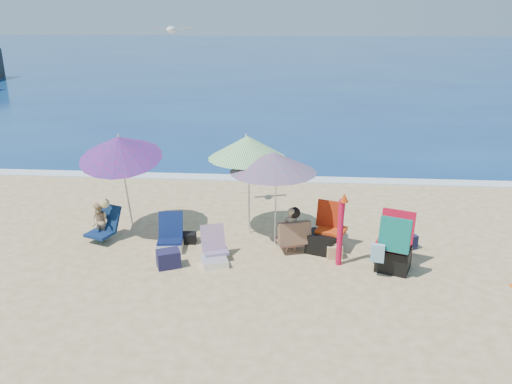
# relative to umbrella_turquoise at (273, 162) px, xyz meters

# --- Properties ---
(ground) EXTENTS (120.00, 120.00, 0.00)m
(ground) POSITION_rel_umbrella_turquoise_xyz_m (-0.01, -1.15, -1.64)
(ground) COLOR #D8BC84
(ground) RESTS_ON ground
(sea) EXTENTS (120.00, 80.00, 0.12)m
(sea) POSITION_rel_umbrella_turquoise_xyz_m (-0.01, 43.85, -1.69)
(sea) COLOR navy
(sea) RESTS_ON ground
(foam) EXTENTS (120.00, 0.50, 0.04)m
(foam) POSITION_rel_umbrella_turquoise_xyz_m (-0.01, 3.95, -1.62)
(foam) COLOR white
(foam) RESTS_ON ground
(umbrella_turquoise) EXTENTS (1.69, 1.69, 1.86)m
(umbrella_turquoise) POSITION_rel_umbrella_turquoise_xyz_m (0.00, 0.00, 0.00)
(umbrella_turquoise) COLOR white
(umbrella_turquoise) RESTS_ON ground
(umbrella_striped) EXTENTS (1.99, 1.99, 2.04)m
(umbrella_striped) POSITION_rel_umbrella_turquoise_xyz_m (-0.52, 0.47, 0.15)
(umbrella_striped) COLOR silver
(umbrella_striped) RESTS_ON ground
(umbrella_blue) EXTENTS (1.71, 1.77, 2.19)m
(umbrella_blue) POSITION_rel_umbrella_turquoise_xyz_m (-2.96, 0.24, 0.15)
(umbrella_blue) COLOR silver
(umbrella_blue) RESTS_ON ground
(furled_umbrella) EXTENTS (0.19, 0.19, 1.36)m
(furled_umbrella) POSITION_rel_umbrella_turquoise_xyz_m (1.22, -0.80, -0.90)
(furled_umbrella) COLOR red
(furled_umbrella) RESTS_ON ground
(chair_navy) EXTENTS (0.53, 0.67, 0.65)m
(chair_navy) POSITION_rel_umbrella_turquoise_xyz_m (-1.92, -0.38, -1.47)
(chair_navy) COLOR #0B1741
(chair_navy) RESTS_ON ground
(chair_rainbow) EXTENTS (0.59, 0.80, 0.62)m
(chair_rainbow) POSITION_rel_umbrella_turquoise_xyz_m (-1.00, -0.87, -1.48)
(chair_rainbow) COLOR #BE5443
(chair_rainbow) RESTS_ON ground
(camp_chair_left) EXTENTS (0.82, 0.72, 0.91)m
(camp_chair_left) POSITION_rel_umbrella_turquoise_xyz_m (0.97, -0.24, -1.37)
(camp_chair_left) COLOR #BF360D
(camp_chair_left) RESTS_ON ground
(camp_chair_right) EXTENTS (0.82, 0.85, 1.06)m
(camp_chair_right) POSITION_rel_umbrella_turquoise_xyz_m (2.13, -0.92, -1.26)
(camp_chair_right) COLOR #B00C17
(camp_chair_right) RESTS_ON ground
(person_center) EXTENTS (0.68, 0.62, 0.88)m
(person_center) POSITION_rel_umbrella_turquoise_xyz_m (0.38, -0.34, -1.21)
(person_center) COLOR tan
(person_center) RESTS_ON ground
(person_left) EXTENTS (0.68, 0.72, 0.86)m
(person_left) POSITION_rel_umbrella_turquoise_xyz_m (-3.34, -0.12, -1.25)
(person_left) COLOR tan
(person_left) RESTS_ON ground
(bag_navy_a) EXTENTS (0.48, 0.43, 0.31)m
(bag_navy_a) POSITION_rel_umbrella_turquoise_xyz_m (-1.78, -1.12, -1.49)
(bag_navy_a) COLOR #1D1B3B
(bag_navy_a) RESTS_ON ground
(bag_black_a) EXTENTS (0.29, 0.21, 0.20)m
(bag_black_a) POSITION_rel_umbrella_turquoise_xyz_m (-1.62, -0.11, -1.54)
(bag_black_a) COLOR black
(bag_black_a) RESTS_ON ground
(bag_tan) EXTENTS (0.30, 0.23, 0.24)m
(bag_tan) POSITION_rel_umbrella_turquoise_xyz_m (1.16, -0.53, -1.52)
(bag_tan) COLOR tan
(bag_tan) RESTS_ON ground
(bag_navy_b) EXTENTS (0.45, 0.41, 0.28)m
(bag_navy_b) POSITION_rel_umbrella_turquoise_xyz_m (2.53, -0.03, -1.50)
(bag_navy_b) COLOR #191C38
(bag_navy_b) RESTS_ON ground
(bag_black_b) EXTENTS (0.29, 0.25, 0.19)m
(bag_black_b) POSITION_rel_umbrella_turquoise_xyz_m (1.99, -0.68, -1.55)
(bag_black_b) COLOR black
(bag_black_b) RESTS_ON ground
(seagull) EXTENTS (0.79, 0.41, 0.14)m
(seagull) POSITION_rel_umbrella_turquoise_xyz_m (-2.10, 1.36, 2.27)
(seagull) COLOR silver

